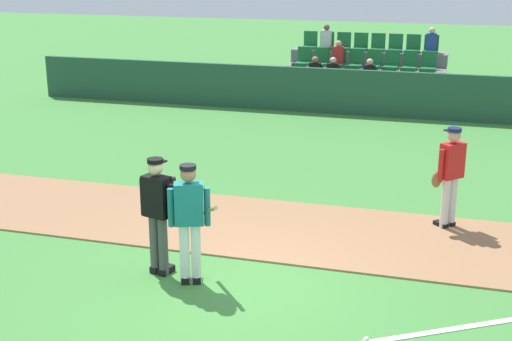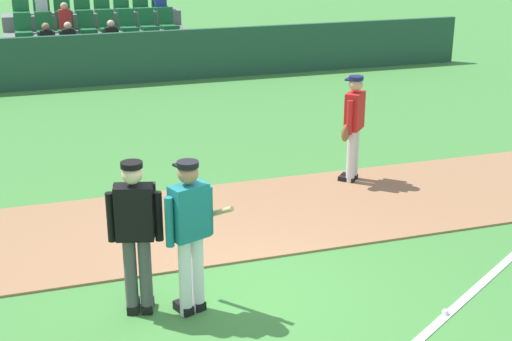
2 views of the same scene
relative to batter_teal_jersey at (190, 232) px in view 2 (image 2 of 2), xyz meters
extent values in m
plane|color=#42843A|center=(0.51, 0.11, -0.97)|extent=(80.00, 80.00, 0.00)
cube|color=#9E704C|center=(0.51, 2.33, -0.95)|extent=(28.00, 2.73, 0.03)
cube|color=white|center=(3.51, -0.39, -0.96)|extent=(10.18, 6.53, 0.01)
cube|color=#234C38|center=(0.51, 11.61, -0.31)|extent=(20.00, 0.16, 1.31)
cube|color=slate|center=(0.51, 13.48, -0.82)|extent=(5.00, 2.95, 0.30)
cube|color=slate|center=(0.51, 12.63, -0.47)|extent=(4.90, 0.85, 0.40)
cube|color=#1E6B38|center=(-1.42, 12.53, -0.22)|extent=(0.44, 0.40, 0.08)
cube|color=#1E6B38|center=(-1.42, 12.75, 0.03)|extent=(0.44, 0.08, 0.50)
cube|color=#1E6B38|center=(-0.87, 12.53, -0.22)|extent=(0.44, 0.40, 0.08)
cube|color=#1E6B38|center=(-0.87, 12.75, 0.03)|extent=(0.44, 0.08, 0.50)
cube|color=black|center=(-0.87, 12.58, 0.08)|extent=(0.32, 0.22, 0.52)
sphere|color=#9E7051|center=(-0.87, 12.58, 0.43)|extent=(0.20, 0.20, 0.20)
cube|color=#1E6B38|center=(-0.32, 12.53, -0.22)|extent=(0.44, 0.40, 0.08)
cube|color=#1E6B38|center=(-0.32, 12.75, 0.03)|extent=(0.44, 0.08, 0.50)
cube|color=black|center=(-0.32, 12.58, 0.08)|extent=(0.32, 0.22, 0.52)
sphere|color=beige|center=(-0.32, 12.58, 0.43)|extent=(0.20, 0.20, 0.20)
cube|color=#1E6B38|center=(0.23, 12.53, -0.22)|extent=(0.44, 0.40, 0.08)
cube|color=#1E6B38|center=(0.23, 12.75, 0.03)|extent=(0.44, 0.08, 0.50)
cube|color=#1E6B38|center=(0.78, 12.53, -0.22)|extent=(0.44, 0.40, 0.08)
cube|color=#1E6B38|center=(0.78, 12.75, 0.03)|extent=(0.44, 0.08, 0.50)
cube|color=black|center=(0.78, 12.58, 0.08)|extent=(0.32, 0.22, 0.52)
sphere|color=beige|center=(0.78, 12.58, 0.43)|extent=(0.20, 0.20, 0.20)
cube|color=#1E6B38|center=(1.33, 12.53, -0.22)|extent=(0.44, 0.40, 0.08)
cube|color=#1E6B38|center=(1.33, 12.75, 0.03)|extent=(0.44, 0.08, 0.50)
cube|color=#1E6B38|center=(1.88, 12.53, -0.22)|extent=(0.44, 0.40, 0.08)
cube|color=#1E6B38|center=(1.88, 12.75, 0.03)|extent=(0.44, 0.08, 0.50)
cube|color=#1E6B38|center=(2.43, 12.53, -0.22)|extent=(0.44, 0.40, 0.08)
cube|color=#1E6B38|center=(2.43, 12.75, 0.03)|extent=(0.44, 0.08, 0.50)
cube|color=slate|center=(0.51, 13.48, -0.07)|extent=(4.90, 0.85, 0.40)
cube|color=#1E6B38|center=(-1.42, 13.38, 0.18)|extent=(0.44, 0.40, 0.08)
cube|color=#1E6B38|center=(-1.42, 13.60, 0.43)|extent=(0.44, 0.08, 0.50)
cube|color=#1E6B38|center=(-0.87, 13.38, 0.18)|extent=(0.44, 0.40, 0.08)
cube|color=#1E6B38|center=(-0.87, 13.60, 0.43)|extent=(0.44, 0.08, 0.50)
cube|color=#1E6B38|center=(-0.32, 13.38, 0.18)|extent=(0.44, 0.40, 0.08)
cube|color=#1E6B38|center=(-0.32, 13.60, 0.43)|extent=(0.44, 0.08, 0.50)
cube|color=red|center=(-0.32, 13.43, 0.48)|extent=(0.32, 0.22, 0.52)
sphere|color=tan|center=(-0.32, 13.43, 0.83)|extent=(0.20, 0.20, 0.20)
cube|color=#1E6B38|center=(0.23, 13.38, 0.18)|extent=(0.44, 0.40, 0.08)
cube|color=#1E6B38|center=(0.23, 13.60, 0.43)|extent=(0.44, 0.08, 0.50)
cube|color=#1E6B38|center=(0.78, 13.38, 0.18)|extent=(0.44, 0.40, 0.08)
cube|color=#1E6B38|center=(0.78, 13.60, 0.43)|extent=(0.44, 0.08, 0.50)
cube|color=#1E6B38|center=(1.33, 13.38, 0.18)|extent=(0.44, 0.40, 0.08)
cube|color=#1E6B38|center=(1.33, 13.60, 0.43)|extent=(0.44, 0.08, 0.50)
cube|color=#1E6B38|center=(1.88, 13.38, 0.18)|extent=(0.44, 0.40, 0.08)
cube|color=#1E6B38|center=(1.88, 13.60, 0.43)|extent=(0.44, 0.08, 0.50)
cube|color=#1E6B38|center=(2.43, 13.38, 0.18)|extent=(0.44, 0.40, 0.08)
cube|color=#1E6B38|center=(2.43, 13.60, 0.43)|extent=(0.44, 0.08, 0.50)
cube|color=slate|center=(0.51, 14.33, 0.33)|extent=(4.90, 0.85, 0.40)
cube|color=#1E6B38|center=(-1.42, 14.23, 0.58)|extent=(0.44, 0.40, 0.08)
cube|color=#1E6B38|center=(-1.42, 14.45, 0.83)|extent=(0.44, 0.08, 0.50)
cube|color=#1E6B38|center=(-0.87, 14.23, 0.58)|extent=(0.44, 0.40, 0.08)
cube|color=#1E6B38|center=(-0.87, 14.45, 0.83)|extent=(0.44, 0.08, 0.50)
cube|color=silver|center=(-0.87, 14.28, 0.88)|extent=(0.32, 0.22, 0.52)
cube|color=#1E6B38|center=(-0.32, 14.23, 0.58)|extent=(0.44, 0.40, 0.08)
cube|color=#1E6B38|center=(-0.32, 14.45, 0.83)|extent=(0.44, 0.08, 0.50)
cube|color=#1E6B38|center=(0.23, 14.23, 0.58)|extent=(0.44, 0.40, 0.08)
cube|color=#1E6B38|center=(0.23, 14.45, 0.83)|extent=(0.44, 0.08, 0.50)
cube|color=#1E6B38|center=(0.78, 14.23, 0.58)|extent=(0.44, 0.40, 0.08)
cube|color=#1E6B38|center=(0.78, 14.45, 0.83)|extent=(0.44, 0.08, 0.50)
cube|color=#1E6B38|center=(1.33, 14.23, 0.58)|extent=(0.44, 0.40, 0.08)
cube|color=#1E6B38|center=(1.33, 14.45, 0.83)|extent=(0.44, 0.08, 0.50)
cube|color=#1E6B38|center=(1.88, 14.23, 0.58)|extent=(0.44, 0.40, 0.08)
cube|color=#1E6B38|center=(2.43, 14.23, 0.58)|extent=(0.44, 0.40, 0.08)
cylinder|color=white|center=(-0.08, -0.04, -0.52)|extent=(0.14, 0.14, 0.90)
cylinder|color=white|center=(0.07, 0.02, -0.52)|extent=(0.14, 0.14, 0.90)
cube|color=black|center=(-0.10, 0.02, -0.92)|extent=(0.20, 0.29, 0.10)
cube|color=black|center=(0.05, 0.08, -0.92)|extent=(0.20, 0.29, 0.10)
cube|color=#197075|center=(0.00, -0.01, 0.23)|extent=(0.45, 0.35, 0.60)
cylinder|color=#197075|center=(-0.24, -0.10, 0.18)|extent=(0.09, 0.09, 0.55)
cylinder|color=#197075|center=(0.23, 0.08, 0.18)|extent=(0.09, 0.09, 0.55)
sphere|color=#9E7051|center=(0.00, -0.01, 0.66)|extent=(0.22, 0.22, 0.22)
cylinder|color=black|center=(0.00, -0.01, 0.76)|extent=(0.23, 0.23, 0.06)
cube|color=black|center=(-0.04, 0.09, 0.73)|extent=(0.21, 0.18, 0.02)
cylinder|color=tan|center=(0.20, 0.17, 0.08)|extent=(0.53, 0.67, 0.41)
cylinder|color=#4C4C4C|center=(-0.63, 0.17, -0.52)|extent=(0.14, 0.14, 0.90)
cylinder|color=#4C4C4C|center=(-0.48, 0.13, -0.52)|extent=(0.14, 0.14, 0.90)
cube|color=black|center=(-0.62, 0.23, -0.92)|extent=(0.18, 0.28, 0.10)
cube|color=black|center=(-0.46, 0.19, -0.92)|extent=(0.18, 0.28, 0.10)
cube|color=black|center=(-0.56, 0.15, 0.23)|extent=(0.44, 0.32, 0.60)
cylinder|color=black|center=(-0.80, 0.22, 0.18)|extent=(0.09, 0.09, 0.55)
cylinder|color=black|center=(-0.32, 0.09, 0.18)|extent=(0.09, 0.09, 0.55)
sphere|color=beige|center=(-0.56, 0.15, 0.66)|extent=(0.22, 0.22, 0.22)
cylinder|color=black|center=(-0.56, 0.15, 0.76)|extent=(0.23, 0.23, 0.06)
cube|color=black|center=(-0.53, 0.25, 0.73)|extent=(0.21, 0.16, 0.02)
cube|color=black|center=(-0.52, 0.28, 0.23)|extent=(0.45, 0.19, 0.56)
cylinder|color=silver|center=(3.36, 3.16, -0.52)|extent=(0.14, 0.14, 0.90)
cylinder|color=silver|center=(3.47, 3.27, -0.52)|extent=(0.14, 0.14, 0.90)
cube|color=black|center=(3.32, 3.20, -0.92)|extent=(0.27, 0.27, 0.10)
cube|color=black|center=(3.43, 3.31, -0.92)|extent=(0.27, 0.27, 0.10)
cube|color=red|center=(3.42, 3.21, 0.23)|extent=(0.43, 0.44, 0.60)
cylinder|color=red|center=(3.25, 3.03, 0.18)|extent=(0.09, 0.09, 0.55)
cylinder|color=red|center=(3.59, 3.40, 0.18)|extent=(0.09, 0.09, 0.55)
sphere|color=tan|center=(3.42, 3.21, 0.66)|extent=(0.22, 0.22, 0.22)
cylinder|color=#191E4C|center=(3.42, 3.21, 0.76)|extent=(0.23, 0.23, 0.06)
cube|color=#191E4C|center=(3.35, 3.28, 0.73)|extent=(0.21, 0.21, 0.02)
ellipsoid|color=brown|center=(3.20, 3.05, -0.07)|extent=(0.22, 0.23, 0.28)
sphere|color=white|center=(2.62, -0.93, -0.93)|extent=(0.07, 0.07, 0.07)
camera|label=1|loc=(3.50, -8.66, 3.56)|focal=50.22mm
camera|label=2|loc=(-1.51, -6.96, 3.22)|focal=51.16mm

